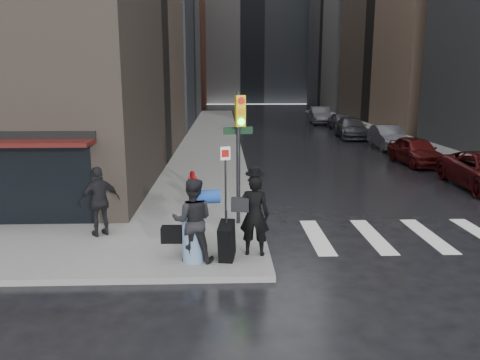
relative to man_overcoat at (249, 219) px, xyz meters
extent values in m
plane|color=black|center=(-1.46, 0.74, -1.08)|extent=(140.00, 140.00, 0.00)
cube|color=slate|center=(-1.46, 27.74, -1.01)|extent=(4.00, 50.00, 0.15)
cube|color=slate|center=(12.04, 27.74, -1.01)|extent=(3.00, 50.00, 0.15)
cube|color=silver|center=(2.04, 1.74, -1.08)|extent=(0.50, 3.00, 0.01)
cube|color=silver|center=(3.64, 1.74, -1.08)|extent=(0.50, 3.00, 0.01)
cube|color=silver|center=(5.24, 1.74, -1.08)|extent=(0.50, 3.00, 0.01)
cube|color=#55231D|center=(-14.46, 62.74, 11.92)|extent=(22.00, 20.00, 26.00)
cube|color=slate|center=(24.54, 58.74, 11.42)|extent=(22.00, 20.00, 25.00)
cube|color=slate|center=(4.54, 78.74, 14.92)|extent=(40.00, 12.00, 32.00)
imported|color=black|center=(0.14, 0.07, 0.08)|extent=(0.81, 0.60, 2.02)
cylinder|color=black|center=(0.14, 0.07, 1.10)|extent=(0.43, 0.43, 0.05)
cylinder|color=black|center=(0.14, 0.07, 1.16)|extent=(0.27, 0.27, 0.16)
cube|color=black|center=(-0.20, 0.06, 0.34)|extent=(0.45, 0.21, 0.35)
cube|color=black|center=(-0.53, -0.29, -0.46)|extent=(0.46, 0.83, 1.02)
cylinder|color=black|center=(-0.53, -0.29, 0.08)|extent=(0.04, 0.04, 0.47)
imported|color=black|center=(-1.33, -0.31, 0.07)|extent=(0.99, 0.77, 2.01)
cube|color=black|center=(-1.79, -0.10, -0.33)|extent=(0.61, 0.33, 0.38)
cylinder|color=#1B3E96|center=(-0.99, -0.18, 0.61)|extent=(0.65, 0.42, 0.32)
imported|color=black|center=(-3.99, 1.67, 0.03)|extent=(1.20, 1.02, 1.93)
cylinder|color=black|center=(-0.16, 2.64, 1.01)|extent=(0.12, 0.12, 3.89)
cube|color=gold|center=(-0.11, 2.44, 2.42)|extent=(0.31, 0.24, 0.88)
cylinder|color=red|center=(-0.09, 2.34, 2.72)|extent=(0.20, 0.09, 0.19)
cylinder|color=orange|center=(-0.09, 2.34, 2.42)|extent=(0.20, 0.09, 0.19)
cylinder|color=#19E533|center=(-0.09, 2.34, 2.13)|extent=(0.20, 0.09, 0.19)
cylinder|color=black|center=(-0.54, 2.55, 0.23)|extent=(0.06, 0.06, 2.34)
cube|color=white|center=(-0.54, 2.52, 1.21)|extent=(0.29, 0.09, 0.39)
cube|color=black|center=(-0.16, 2.72, 1.84)|extent=(0.86, 0.24, 0.21)
cylinder|color=#96090C|center=(-1.85, 7.54, -0.89)|extent=(0.28, 0.28, 0.09)
cylinder|color=#96090C|center=(-1.85, 7.54, -0.67)|extent=(0.21, 0.21, 0.53)
sphere|color=#96090C|center=(-1.85, 7.54, -0.38)|extent=(0.20, 0.20, 0.20)
cylinder|color=#96090C|center=(-1.85, 7.54, -0.58)|extent=(0.37, 0.19, 0.12)
imported|color=#420D0D|center=(9.40, 12.89, -0.36)|extent=(1.86, 4.31, 1.45)
imported|color=#4D4C51|center=(9.89, 18.53, -0.35)|extent=(1.74, 4.51, 1.46)
imported|color=#3A3A3F|center=(9.08, 24.16, -0.34)|extent=(2.48, 5.24, 1.48)
imported|color=#49494E|center=(9.74, 29.79, -0.34)|extent=(1.81, 4.37, 1.48)
imported|color=#4B4A4F|center=(9.00, 35.43, -0.25)|extent=(2.13, 5.16, 1.66)
camera|label=1|loc=(-0.60, -10.81, 3.32)|focal=35.00mm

